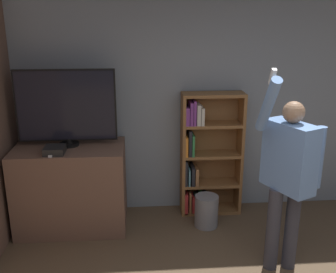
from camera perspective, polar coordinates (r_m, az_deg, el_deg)
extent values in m
cube|color=gray|center=(4.76, 5.64, 5.00)|extent=(6.50, 0.06, 2.70)
cube|color=brown|center=(4.62, -13.80, -7.17)|extent=(1.21, 0.70, 0.97)
cylinder|color=black|center=(4.49, -14.14, -1.09)|extent=(0.22, 0.22, 0.03)
cylinder|color=black|center=(4.48, -14.18, -0.60)|extent=(0.06, 0.06, 0.05)
cube|color=black|center=(4.38, -14.56, 4.37)|extent=(1.07, 0.04, 0.78)
cube|color=black|center=(4.36, -14.61, 4.30)|extent=(1.04, 0.01, 0.75)
cube|color=black|center=(4.27, -16.14, -1.90)|extent=(0.21, 0.22, 0.08)
cube|color=white|center=(4.22, -16.46, -2.51)|extent=(0.06, 0.14, 0.02)
cube|color=brown|center=(4.70, 2.16, -2.71)|extent=(0.04, 0.28, 1.50)
cube|color=brown|center=(4.83, 10.37, -2.46)|extent=(0.04, 0.28, 1.50)
cube|color=brown|center=(4.88, 6.04, -2.06)|extent=(0.73, 0.01, 1.50)
cube|color=brown|center=(5.05, 6.04, -10.41)|extent=(0.66, 0.28, 0.04)
cube|color=brown|center=(4.89, 6.17, -6.72)|extent=(0.66, 0.28, 0.04)
cube|color=brown|center=(4.75, 6.32, -2.59)|extent=(0.66, 0.28, 0.04)
cube|color=brown|center=(4.64, 6.47, 1.76)|extent=(0.66, 0.28, 0.04)
cube|color=brown|center=(4.56, 6.62, 6.08)|extent=(0.66, 0.28, 0.04)
cube|color=red|center=(4.93, 2.54, -9.34)|extent=(0.04, 0.25, 0.26)
cube|color=#99663D|center=(4.93, 3.10, -9.26)|extent=(0.02, 0.25, 0.27)
cube|color=red|center=(4.94, 3.56, -9.60)|extent=(0.03, 0.22, 0.21)
cube|color=#5B8E99|center=(4.94, 4.09, -9.62)|extent=(0.03, 0.22, 0.21)
cube|color=#338447|center=(4.94, 4.71, -9.36)|extent=(0.04, 0.21, 0.26)
cube|color=#232328|center=(4.96, 5.23, -9.13)|extent=(0.03, 0.25, 0.27)
cube|color=#232328|center=(4.75, 2.55, -5.11)|extent=(0.03, 0.22, 0.31)
cube|color=#5B8E99|center=(4.78, 3.00, -5.67)|extent=(0.02, 0.22, 0.20)
cube|color=#232328|center=(4.79, 3.53, -5.45)|extent=(0.04, 0.25, 0.23)
cube|color=#99663D|center=(4.78, 4.13, -5.63)|extent=(0.04, 0.20, 0.21)
cube|color=orange|center=(4.65, 2.60, -1.21)|extent=(0.03, 0.25, 0.23)
cube|color=#232328|center=(4.64, 3.12, -0.78)|extent=(0.03, 0.24, 0.31)
cube|color=#338447|center=(4.66, 3.54, -1.06)|extent=(0.03, 0.25, 0.25)
cube|color=#7A3889|center=(4.53, 2.77, 3.05)|extent=(0.04, 0.20, 0.21)
cube|color=#7A3889|center=(4.54, 3.32, 3.46)|extent=(0.03, 0.23, 0.27)
cube|color=#7A3889|center=(4.55, 3.77, 3.60)|extent=(0.03, 0.25, 0.28)
cube|color=beige|center=(4.56, 4.34, 3.33)|extent=(0.04, 0.24, 0.24)
cube|color=beige|center=(4.58, 4.87, 3.13)|extent=(0.04, 0.26, 0.20)
cylinder|color=#383842|center=(3.94, 15.00, -12.87)|extent=(0.13, 0.13, 0.83)
cylinder|color=#383842|center=(4.00, 17.50, -12.61)|extent=(0.13, 0.13, 0.83)
cube|color=#6B93D1|center=(3.67, 17.20, -2.81)|extent=(0.41, 0.53, 0.62)
sphere|color=#9E7556|center=(3.55, 17.78, 3.38)|extent=(0.19, 0.19, 0.19)
cylinder|color=#6B93D1|center=(3.78, 21.01, -2.86)|extent=(0.09, 0.09, 0.57)
cylinder|color=#6B93D1|center=(3.33, 14.32, 4.45)|extent=(0.09, 0.40, 0.52)
cube|color=white|center=(3.24, 14.95, 8.38)|extent=(0.04, 0.09, 0.14)
cylinder|color=gray|center=(4.64, 5.59, -10.71)|extent=(0.27, 0.27, 0.37)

